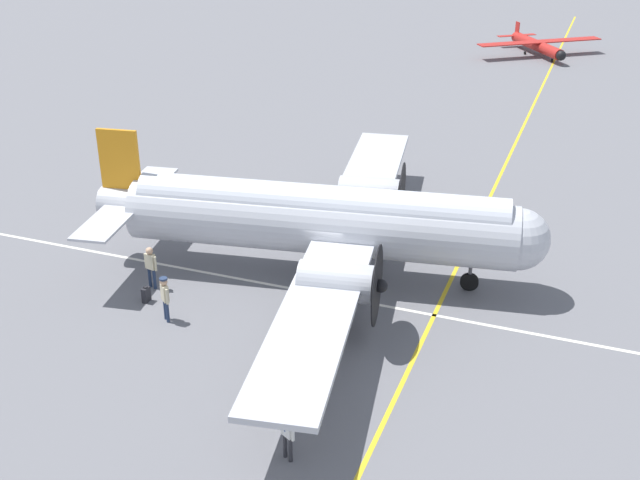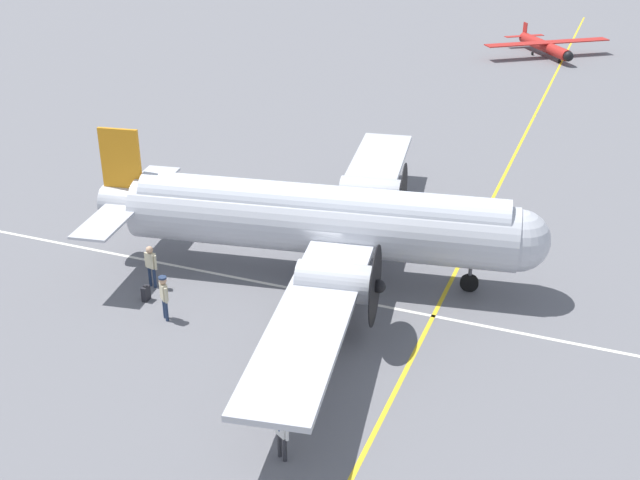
% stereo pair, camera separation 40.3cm
% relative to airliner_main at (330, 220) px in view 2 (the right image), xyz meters
% --- Properties ---
extents(ground_plane, '(300.00, 300.00, 0.00)m').
position_rel_airliner_main_xyz_m(ground_plane, '(-0.06, 0.39, -2.43)').
color(ground_plane, slate).
extents(apron_line_eastwest, '(120.00, 0.16, 0.01)m').
position_rel_airliner_main_xyz_m(apron_line_eastwest, '(-0.06, -4.52, -2.43)').
color(apron_line_eastwest, gold).
rests_on(apron_line_eastwest, ground_plane).
extents(apron_line_northsouth, '(0.16, 120.00, 0.01)m').
position_rel_airliner_main_xyz_m(apron_line_northsouth, '(-1.41, 0.39, -2.43)').
color(apron_line_northsouth, silver).
rests_on(apron_line_northsouth, ground_plane).
extents(airliner_main, '(23.30, 17.41, 5.50)m').
position_rel_airliner_main_xyz_m(airliner_main, '(0.00, 0.00, 0.00)').
color(airliner_main, silver).
rests_on(airliner_main, ground_plane).
extents(crew_foreground, '(0.39, 0.51, 1.70)m').
position_rel_airliner_main_xyz_m(crew_foreground, '(-10.24, -2.49, -1.36)').
color(crew_foreground, '#2D2D33').
rests_on(crew_foreground, ground_plane).
extents(passenger_boarding, '(0.27, 0.58, 1.72)m').
position_rel_airliner_main_xyz_m(passenger_boarding, '(-3.20, 6.04, -1.38)').
color(passenger_boarding, navy).
rests_on(passenger_boarding, ground_plane).
extents(ramp_agent, '(0.41, 0.47, 1.72)m').
position_rel_airliner_main_xyz_m(ramp_agent, '(-5.09, 4.32, -1.35)').
color(ramp_agent, navy).
rests_on(ramp_agent, ground_plane).
extents(suitcase_near_door, '(0.36, 0.20, 0.62)m').
position_rel_airliner_main_xyz_m(suitcase_near_door, '(-4.19, 5.71, -2.14)').
color(suitcase_near_door, '#232328').
rests_on(suitcase_near_door, ground_plane).
extents(light_aircraft_distant, '(7.93, 9.22, 2.04)m').
position_rel_airliner_main_xyz_m(light_aircraft_distant, '(41.25, -3.04, -1.59)').
color(light_aircraft_distant, '#B2231E').
rests_on(light_aircraft_distant, ground_plane).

